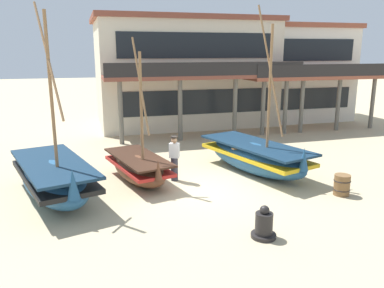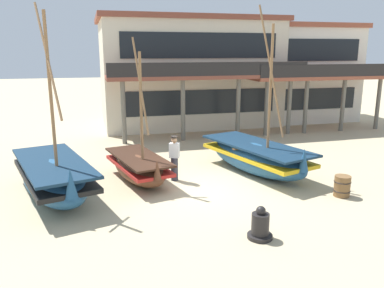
{
  "view_description": "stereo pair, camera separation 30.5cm",
  "coord_description": "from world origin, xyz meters",
  "px_view_note": "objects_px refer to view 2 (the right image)",
  "views": [
    {
      "loc": [
        -3.81,
        -12.14,
        4.71
      ],
      "look_at": [
        0.0,
        1.0,
        1.4
      ],
      "focal_mm": 36.29,
      "sensor_mm": 36.0,
      "label": 1
    },
    {
      "loc": [
        -3.52,
        -12.23,
        4.71
      ],
      "look_at": [
        0.0,
        1.0,
        1.4
      ],
      "focal_mm": 36.29,
      "sensor_mm": 36.0,
      "label": 2
    }
  ],
  "objects_px": {
    "fishing_boat_near_left": "(139,167)",
    "fisherman_by_hull": "(174,159)",
    "fishing_boat_far_right": "(54,177)",
    "capstan_winch": "(260,226)",
    "wooden_barrel": "(342,186)",
    "harbor_building_main": "(187,71)",
    "fishing_boat_centre_large": "(256,157)",
    "harbor_building_annex": "(285,73)"
  },
  "relations": [
    {
      "from": "fishing_boat_near_left",
      "to": "fishing_boat_far_right",
      "type": "bearing_deg",
      "value": -162.9
    },
    {
      "from": "fishing_boat_centre_large",
      "to": "wooden_barrel",
      "type": "xyz_separation_m",
      "value": [
        1.69,
        -3.1,
        -0.29
      ]
    },
    {
      "from": "fisherman_by_hull",
      "to": "harbor_building_annex",
      "type": "distance_m",
      "value": 15.58
    },
    {
      "from": "fishing_boat_centre_large",
      "to": "harbor_building_main",
      "type": "xyz_separation_m",
      "value": [
        0.12,
        11.47,
        2.74
      ]
    },
    {
      "from": "fishing_boat_near_left",
      "to": "fisherman_by_hull",
      "type": "xyz_separation_m",
      "value": [
        1.29,
        -0.25,
        0.29
      ]
    },
    {
      "from": "fishing_boat_far_right",
      "to": "wooden_barrel",
      "type": "bearing_deg",
      "value": -14.5
    },
    {
      "from": "wooden_barrel",
      "to": "harbor_building_annex",
      "type": "height_order",
      "value": "harbor_building_annex"
    },
    {
      "from": "fishing_boat_far_right",
      "to": "harbor_building_main",
      "type": "relative_size",
      "value": 0.54
    },
    {
      "from": "fisherman_by_hull",
      "to": "harbor_building_main",
      "type": "bearing_deg",
      "value": 73.46
    },
    {
      "from": "fishing_boat_centre_large",
      "to": "harbor_building_annex",
      "type": "height_order",
      "value": "harbor_building_annex"
    },
    {
      "from": "fishing_boat_near_left",
      "to": "fishing_boat_far_right",
      "type": "xyz_separation_m",
      "value": [
        -2.87,
        -0.88,
        0.14
      ]
    },
    {
      "from": "fishing_boat_centre_large",
      "to": "fisherman_by_hull",
      "type": "height_order",
      "value": "fishing_boat_centre_large"
    },
    {
      "from": "fishing_boat_centre_large",
      "to": "wooden_barrel",
      "type": "bearing_deg",
      "value": -61.4
    },
    {
      "from": "fisherman_by_hull",
      "to": "harbor_building_main",
      "type": "distance_m",
      "value": 12.33
    },
    {
      "from": "fishing_boat_centre_large",
      "to": "harbor_building_annex",
      "type": "relative_size",
      "value": 0.7
    },
    {
      "from": "fishing_boat_centre_large",
      "to": "fishing_boat_far_right",
      "type": "bearing_deg",
      "value": -174.41
    },
    {
      "from": "fisherman_by_hull",
      "to": "harbor_building_annex",
      "type": "xyz_separation_m",
      "value": [
        10.41,
        11.34,
        2.38
      ]
    },
    {
      "from": "capstan_winch",
      "to": "harbor_building_annex",
      "type": "height_order",
      "value": "harbor_building_annex"
    },
    {
      "from": "fishing_boat_near_left",
      "to": "fishing_boat_centre_large",
      "type": "distance_m",
      "value": 4.61
    },
    {
      "from": "fishing_boat_far_right",
      "to": "wooden_barrel",
      "type": "distance_m",
      "value": 9.48
    },
    {
      "from": "fishing_boat_near_left",
      "to": "fishing_boat_far_right",
      "type": "height_order",
      "value": "fishing_boat_far_right"
    },
    {
      "from": "fishing_boat_far_right",
      "to": "capstan_winch",
      "type": "distance_m",
      "value": 6.9
    },
    {
      "from": "capstan_winch",
      "to": "fishing_boat_near_left",
      "type": "bearing_deg",
      "value": 114.65
    },
    {
      "from": "wooden_barrel",
      "to": "harbor_building_annex",
      "type": "bearing_deg",
      "value": 69.37
    },
    {
      "from": "fishing_boat_near_left",
      "to": "fishing_boat_centre_large",
      "type": "xyz_separation_m",
      "value": [
        4.61,
        -0.15,
        0.1
      ]
    },
    {
      "from": "fishing_boat_far_right",
      "to": "harbor_building_annex",
      "type": "height_order",
      "value": "harbor_building_annex"
    },
    {
      "from": "fishing_boat_far_right",
      "to": "fishing_boat_centre_large",
      "type": "bearing_deg",
      "value": 5.59
    },
    {
      "from": "fishing_boat_near_left",
      "to": "wooden_barrel",
      "type": "relative_size",
      "value": 7.37
    },
    {
      "from": "fishing_boat_far_right",
      "to": "fisherman_by_hull",
      "type": "distance_m",
      "value": 4.21
    },
    {
      "from": "fishing_boat_near_left",
      "to": "harbor_building_annex",
      "type": "xyz_separation_m",
      "value": [
        11.7,
        11.09,
        2.67
      ]
    },
    {
      "from": "fishing_boat_centre_large",
      "to": "fishing_boat_far_right",
      "type": "height_order",
      "value": "fishing_boat_centre_large"
    },
    {
      "from": "fishing_boat_near_left",
      "to": "harbor_building_annex",
      "type": "relative_size",
      "value": 0.57
    },
    {
      "from": "fishing_boat_near_left",
      "to": "harbor_building_annex",
      "type": "distance_m",
      "value": 16.34
    },
    {
      "from": "fishing_boat_near_left",
      "to": "wooden_barrel",
      "type": "height_order",
      "value": "fishing_boat_near_left"
    },
    {
      "from": "fisherman_by_hull",
      "to": "harbor_building_annex",
      "type": "height_order",
      "value": "harbor_building_annex"
    },
    {
      "from": "fishing_boat_near_left",
      "to": "wooden_barrel",
      "type": "bearing_deg",
      "value": -27.32
    },
    {
      "from": "fishing_boat_far_right",
      "to": "harbor_building_annex",
      "type": "xyz_separation_m",
      "value": [
        14.57,
        11.98,
        2.53
      ]
    },
    {
      "from": "fishing_boat_near_left",
      "to": "harbor_building_annex",
      "type": "height_order",
      "value": "harbor_building_annex"
    },
    {
      "from": "fishing_boat_near_left",
      "to": "wooden_barrel",
      "type": "xyz_separation_m",
      "value": [
        6.3,
        -3.25,
        -0.19
      ]
    },
    {
      "from": "capstan_winch",
      "to": "wooden_barrel",
      "type": "distance_m",
      "value": 4.37
    },
    {
      "from": "fishing_boat_near_left",
      "to": "capstan_winch",
      "type": "bearing_deg",
      "value": -65.35
    },
    {
      "from": "capstan_winch",
      "to": "wooden_barrel",
      "type": "relative_size",
      "value": 1.25
    }
  ]
}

